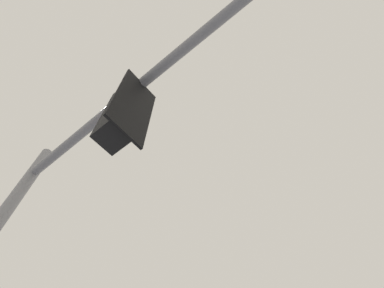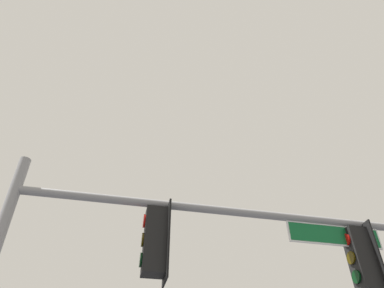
% 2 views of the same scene
% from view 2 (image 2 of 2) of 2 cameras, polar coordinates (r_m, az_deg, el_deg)
% --- Properties ---
extents(signal_pole_near, '(6.69, 0.61, 5.77)m').
position_cam_2_polar(signal_pole_near, '(6.13, -0.82, -17.68)').
color(signal_pole_near, gray).
rests_on(signal_pole_near, ground_plane).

